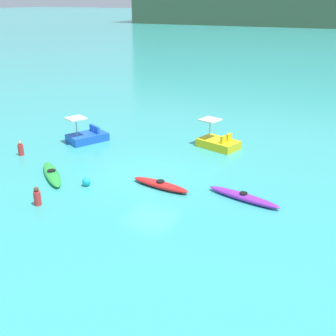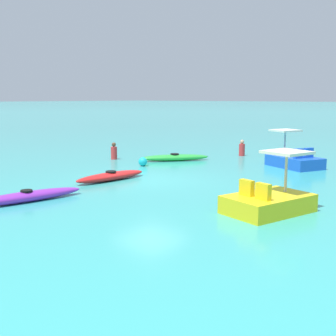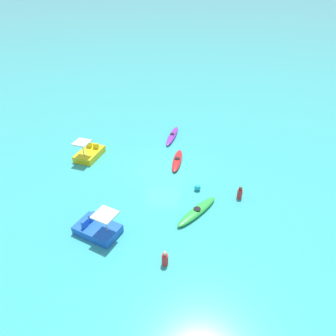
% 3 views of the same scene
% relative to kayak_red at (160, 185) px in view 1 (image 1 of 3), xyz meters
% --- Properties ---
extents(ground_plane, '(600.00, 600.00, 0.00)m').
position_rel_kayak_red_xyz_m(ground_plane, '(-1.17, 0.98, -0.16)').
color(ground_plane, '#38ADA8').
extents(kayak_red, '(3.17, 0.87, 0.37)m').
position_rel_kayak_red_xyz_m(kayak_red, '(0.00, 0.00, 0.00)').
color(kayak_red, red).
rests_on(kayak_red, ground_plane).
extents(kayak_green, '(3.18, 2.66, 0.37)m').
position_rel_kayak_red_xyz_m(kayak_green, '(-5.59, -1.52, -0.00)').
color(kayak_green, green).
rests_on(kayak_green, ground_plane).
extents(kayak_purple, '(3.63, 1.14, 0.37)m').
position_rel_kayak_red_xyz_m(kayak_purple, '(3.99, 0.65, -0.00)').
color(kayak_purple, purple).
rests_on(kayak_purple, ground_plane).
extents(pedal_boat_blue, '(2.32, 2.79, 1.68)m').
position_rel_kayak_red_xyz_m(pedal_boat_blue, '(-7.65, 3.92, 0.17)').
color(pedal_boat_blue, blue).
rests_on(pedal_boat_blue, ground_plane).
extents(pedal_boat_yellow, '(2.69, 2.02, 1.68)m').
position_rel_kayak_red_xyz_m(pedal_boat_yellow, '(0.21, 6.84, 0.17)').
color(pedal_boat_yellow, yellow).
rests_on(pedal_boat_yellow, ground_plane).
extents(buoy_cyan, '(0.42, 0.42, 0.42)m').
position_rel_kayak_red_xyz_m(buoy_cyan, '(-3.31, -1.53, 0.05)').
color(buoy_cyan, '#19B7C6').
rests_on(buoy_cyan, ground_plane).
extents(person_near_shore, '(0.45, 0.45, 0.88)m').
position_rel_kayak_red_xyz_m(person_near_shore, '(-9.43, 0.05, 0.22)').
color(person_near_shore, red).
rests_on(person_near_shore, ground_plane).
extents(person_by_kayaks, '(0.45, 0.45, 0.88)m').
position_rel_kayak_red_xyz_m(person_by_kayaks, '(-3.90, -4.20, 0.22)').
color(person_by_kayaks, red).
rests_on(person_by_kayaks, ground_plane).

